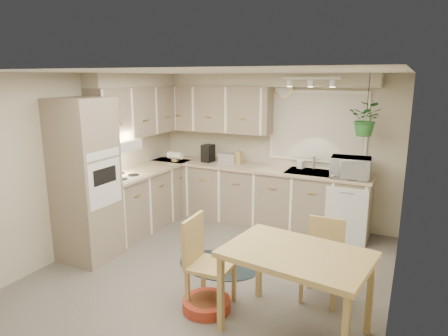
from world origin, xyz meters
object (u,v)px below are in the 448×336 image
(microwave, at_px, (351,165))
(pet_bed, at_px, (207,304))
(dining_table, at_px, (295,292))
(chair_back, at_px, (322,261))
(chair_left, at_px, (211,263))
(braided_rug, at_px, (219,265))

(microwave, bearing_deg, pet_bed, -115.71)
(dining_table, relative_size, chair_back, 1.48)
(dining_table, distance_m, microwave, 2.57)
(chair_back, bearing_deg, chair_left, 31.90)
(dining_table, relative_size, chair_left, 1.34)
(chair_left, xyz_separation_m, pet_bed, (-0.01, -0.09, -0.42))
(pet_bed, bearing_deg, dining_table, 2.41)
(chair_left, relative_size, pet_bed, 1.92)
(dining_table, relative_size, braided_rug, 1.19)
(dining_table, bearing_deg, braided_rug, 143.72)
(microwave, bearing_deg, chair_back, -93.66)
(chair_left, distance_m, chair_back, 1.18)
(chair_left, height_order, microwave, microwave)
(chair_back, bearing_deg, pet_bed, 35.43)
(chair_left, relative_size, braided_rug, 0.89)
(dining_table, xyz_separation_m, microwave, (0.08, 2.47, 0.72))
(dining_table, bearing_deg, pet_bed, -177.59)
(braided_rug, bearing_deg, dining_table, -36.28)
(braided_rug, bearing_deg, chair_left, -68.50)
(dining_table, height_order, chair_left, chair_left)
(dining_table, distance_m, chair_left, 0.91)
(braided_rug, height_order, pet_bed, pet_bed)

